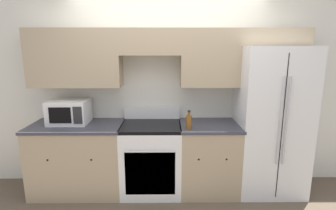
{
  "coord_description": "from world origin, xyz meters",
  "views": [
    {
      "loc": [
        -0.03,
        -2.86,
        1.84
      ],
      "look_at": [
        0.0,
        0.31,
        1.15
      ],
      "focal_mm": 28.0,
      "sensor_mm": 36.0,
      "label": 1
    }
  ],
  "objects": [
    {
      "name": "bottle",
      "position": [
        0.25,
        0.13,
        0.99
      ],
      "size": [
        0.07,
        0.07,
        0.22
      ],
      "color": "brown",
      "rests_on": "lower_cabinets_right"
    },
    {
      "name": "lower_cabinets_right",
      "position": [
        0.52,
        0.31,
        0.45
      ],
      "size": [
        0.75,
        0.64,
        0.9
      ],
      "color": "tan",
      "rests_on": "ground_plane"
    },
    {
      "name": "wall_back",
      "position": [
        0.01,
        0.59,
        1.46
      ],
      "size": [
        8.0,
        0.39,
        2.6
      ],
      "color": "silver",
      "rests_on": "ground_plane"
    },
    {
      "name": "ground_plane",
      "position": [
        0.0,
        0.0,
        0.0
      ],
      "size": [
        12.0,
        12.0,
        0.0
      ],
      "primitive_type": "plane",
      "color": "brown"
    },
    {
      "name": "microwave",
      "position": [
        -1.26,
        0.38,
        1.05
      ],
      "size": [
        0.48,
        0.38,
        0.3
      ],
      "color": "white",
      "rests_on": "lower_cabinets_left"
    },
    {
      "name": "refrigerator",
      "position": [
        1.31,
        0.36,
        0.94
      ],
      "size": [
        0.84,
        0.74,
        1.87
      ],
      "color": "white",
      "rests_on": "ground_plane"
    },
    {
      "name": "lower_cabinets_left",
      "position": [
        -1.16,
        0.31,
        0.45
      ],
      "size": [
        1.16,
        0.64,
        0.9
      ],
      "color": "tan",
      "rests_on": "ground_plane"
    },
    {
      "name": "oven_range",
      "position": [
        -0.22,
        0.31,
        0.46
      ],
      "size": [
        0.75,
        0.65,
        1.06
      ],
      "color": "white",
      "rests_on": "ground_plane"
    }
  ]
}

